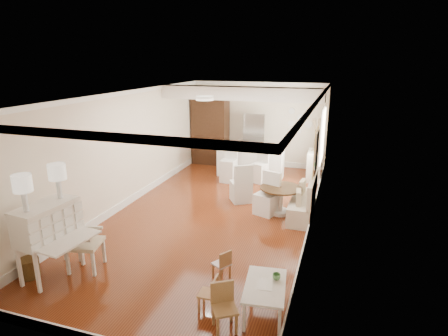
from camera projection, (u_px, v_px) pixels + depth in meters
The scene contains 20 objects.
room at pixel (220, 129), 8.59m from camera, with size 9.00×9.04×2.82m.
secretary_bureau at pixel (50, 240), 6.17m from camera, with size 1.01×1.03×1.29m, color white.
gustavian_armchair at pixel (85, 242), 6.41m from camera, with size 0.57×0.57×1.00m, color silver.
wicker_basket at pixel (29, 268), 6.26m from camera, with size 0.33×0.33×0.33m, color brown.
kids_table at pixel (265, 299), 5.33m from camera, with size 0.56×0.94×0.47m, color white.
kids_chair_a at pixel (208, 293), 5.40m from camera, with size 0.27×0.27×0.55m, color #B17F50.
kids_chair_b at pixel (221, 263), 6.20m from camera, with size 0.25×0.25×0.52m, color #A8794C.
kids_chair_c at pixel (225, 308), 4.98m from camera, with size 0.32×0.32×0.67m, color #AD824E.
banquette at pixel (303, 196), 8.59m from camera, with size 0.52×1.60×0.98m, color silver.
dining_table at pixel (280, 201), 8.76m from camera, with size 0.97×0.97×0.66m, color #452D16.
slip_chair_near at pixel (267, 194), 8.73m from camera, with size 0.47×0.49×0.99m, color white.
slip_chair_far at pixel (241, 182), 9.50m from camera, with size 0.48×0.50×1.02m, color silver.
breakfast_counter at pixel (250, 160), 11.52m from camera, with size 2.05×0.65×1.03m, color white.
bar_stool_left at pixel (228, 164), 11.02m from camera, with size 0.42×0.42×1.06m, color white.
bar_stool_right at pixel (260, 167), 10.96m from camera, with size 0.37×0.37×0.93m, color silver.
pantry_cabinet at pixel (210, 131), 12.83m from camera, with size 1.20×0.60×2.30m, color #381E11.
fridge at pixel (264, 142), 12.31m from camera, with size 0.75×0.65×1.80m, color silver.
sideboard at pixel (314, 165), 11.29m from camera, with size 0.40×0.91×0.87m, color white.
pencil_cup at pixel (276, 277), 5.37m from camera, with size 0.12×0.12×0.09m, color #63A964.
branch_vase at pixel (317, 148), 11.17m from camera, with size 0.17×0.17×0.17m, color white.
Camera 1 is at (2.77, -7.73, 3.53)m, focal length 30.00 mm.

